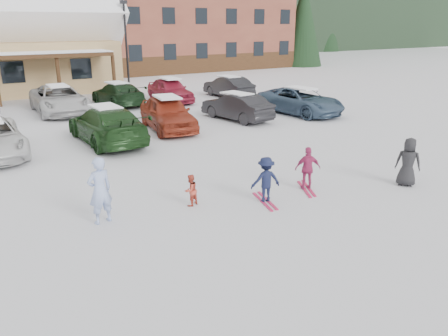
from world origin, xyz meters
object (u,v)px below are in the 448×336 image
parked_car_13 (228,87)px  child_navy (266,180)px  toddler_red (191,190)px  parked_car_5 (237,107)px  parked_car_3 (107,125)px  child_magenta (308,168)px  parked_car_6 (300,101)px  parked_car_4 (168,113)px  parked_car_10 (59,99)px  parked_car_12 (170,90)px  lamp_post (126,41)px  bystander_dark (408,162)px  parked_car_11 (118,94)px  adult_skier (100,191)px

parked_car_13 → child_navy: bearing=58.5°
toddler_red → parked_car_5: (7.28, 8.88, 0.24)m
child_navy → parked_car_3: 8.92m
child_navy → parked_car_3: bearing=-63.8°
child_magenta → parked_car_6: 11.86m
parked_car_4 → parked_car_10: size_ratio=0.83×
parked_car_5 → parked_car_12: bearing=-94.3°
lamp_post → bystander_dark: (0.33, -24.16, -2.84)m
toddler_red → parked_car_4: (3.28, 8.72, 0.34)m
parked_car_3 → parked_car_5: bearing=-173.9°
parked_car_10 → parked_car_12: (6.88, 0.16, -0.02)m
parked_car_11 → parked_car_10: bearing=6.3°
adult_skier → parked_car_13: 20.16m
toddler_red → child_navy: 2.12m
parked_car_5 → parked_car_10: (-7.52, 6.70, 0.08)m
child_navy → parked_car_12: bearing=-91.4°
lamp_post → adult_skier: lamp_post is taller
lamp_post → parked_car_10: (-6.38, -6.51, -2.83)m
bystander_dark → parked_car_12: bystander_dark is taller
child_navy → parked_car_4: parked_car_4 is taller
child_magenta → parked_car_12: (3.03, 16.47, 0.09)m
child_magenta → parked_car_13: parked_car_13 is taller
parked_car_10 → bystander_dark: bearing=-68.3°
parked_car_4 → parked_car_6: 7.90m
adult_skier → parked_car_5: size_ratio=0.41×
adult_skier → bystander_dark: bearing=154.3°
toddler_red → child_magenta: bearing=147.5°
parked_car_6 → parked_car_12: bearing=114.5°
child_magenta → parked_car_11: (-0.23, 17.06, 0.03)m
child_navy → parked_car_5: (5.35, 9.73, 0.04)m
adult_skier → parked_car_4: size_ratio=0.38×
lamp_post → child_navy: (-4.21, -22.94, -2.94)m
toddler_red → parked_car_4: parked_car_4 is taller
parked_car_13 → child_magenta: bearing=63.0°
parked_car_4 → parked_car_5: bearing=9.7°
adult_skier → parked_car_5: (9.71, 8.68, -0.17)m
adult_skier → parked_car_10: adult_skier is taller
parked_car_3 → parked_car_4: parked_car_4 is taller
toddler_red → bystander_dark: bearing=141.1°
lamp_post → parked_car_4: (-2.86, -13.36, -2.82)m
parked_car_3 → parked_car_10: parked_car_10 is taller
lamp_post → parked_car_11: lamp_post is taller
parked_car_6 → toddler_red: bearing=-150.3°
parked_car_10 → lamp_post: bearing=46.4°
child_navy → parked_car_10: bearing=-68.1°
bystander_dark → parked_car_13: bystander_dark is taller
child_navy → parked_car_10: 16.58m
parked_car_12 → child_magenta: bearing=-99.2°
parked_car_3 → parked_car_6: 11.09m
adult_skier → parked_car_4: bearing=-135.2°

